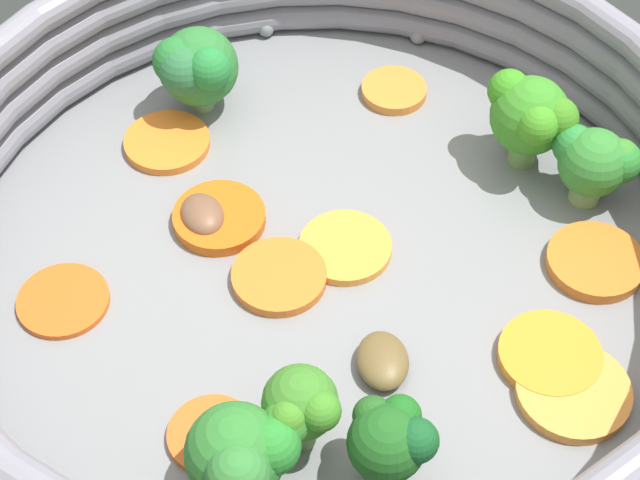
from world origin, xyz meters
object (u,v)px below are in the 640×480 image
object	(u,v)px
broccoli_floret_0	(299,409)
broccoli_floret_3	(596,161)
carrot_slice_9	(280,278)
carrot_slice_6	(219,218)
carrot_slice_2	(573,392)
carrot_slice_8	(167,142)
carrot_slice_5	(342,244)
carrot_slice_3	(212,435)
broccoli_floret_4	(531,115)
skillet	(320,273)
carrot_slice_0	(394,90)
broccoli_floret_1	(241,456)
broccoli_floret_5	(390,440)
mushroom_piece_1	(383,361)
carrot_slice_4	(550,355)
carrot_slice_1	(63,301)
broccoli_floret_2	(199,66)
carrot_slice_7	(595,262)
mushroom_piece_0	(202,215)

from	to	relation	value
broccoli_floret_0	broccoli_floret_3	size ratio (longest dim) A/B	1.04
carrot_slice_9	broccoli_floret_3	bearing A→B (deg)	169.36
carrot_slice_6	broccoli_floret_3	world-z (taller)	broccoli_floret_3
carrot_slice_2	carrot_slice_8	size ratio (longest dim) A/B	1.11
carrot_slice_5	carrot_slice_6	world-z (taller)	carrot_slice_6
carrot_slice_3	broccoli_floret_4	bearing A→B (deg)	-162.78
carrot_slice_3	skillet	bearing A→B (deg)	-145.52
carrot_slice_0	broccoli_floret_1	size ratio (longest dim) A/B	0.78
broccoli_floret_3	broccoli_floret_0	bearing A→B (deg)	14.62
broccoli_floret_5	mushroom_piece_1	size ratio (longest dim) A/B	1.40
carrot_slice_3	broccoli_floret_0	world-z (taller)	broccoli_floret_0
skillet	carrot_slice_4	world-z (taller)	carrot_slice_4
carrot_slice_9	broccoli_floret_5	bearing A→B (deg)	84.65
carrot_slice_0	carrot_slice_1	size ratio (longest dim) A/B	0.84
carrot_slice_4	broccoli_floret_3	xyz separation A→B (m)	(-0.07, -0.06, 0.02)
carrot_slice_8	broccoli_floret_2	xyz separation A→B (m)	(-0.03, -0.02, 0.03)
carrot_slice_3	carrot_slice_8	distance (m)	0.17
carrot_slice_7	broccoli_floret_2	world-z (taller)	broccoli_floret_2
carrot_slice_5	carrot_slice_7	bearing A→B (deg)	144.18
carrot_slice_4	carrot_slice_1	bearing A→B (deg)	-38.21
mushroom_piece_0	broccoli_floret_4	bearing A→B (deg)	164.58
mushroom_piece_1	broccoli_floret_2	bearing A→B (deg)	-91.79
carrot_slice_6	broccoli_floret_0	world-z (taller)	broccoli_floret_0
broccoli_floret_3	broccoli_floret_4	world-z (taller)	broccoli_floret_4
carrot_slice_6	broccoli_floret_3	xyz separation A→B (m)	(-0.16, 0.07, 0.02)
carrot_slice_9	broccoli_floret_1	distance (m)	0.10
carrot_slice_3	broccoli_floret_2	world-z (taller)	broccoli_floret_2
carrot_slice_1	broccoli_floret_1	size ratio (longest dim) A/B	0.93
skillet	broccoli_floret_4	size ratio (longest dim) A/B	6.96
broccoli_floret_3	mushroom_piece_0	world-z (taller)	broccoli_floret_3
carrot_slice_0	broccoli_floret_4	distance (m)	0.08
carrot_slice_9	mushroom_piece_1	bearing A→B (deg)	103.48
broccoli_floret_2	carrot_slice_3	bearing A→B (deg)	64.94
broccoli_floret_5	broccoli_floret_3	bearing A→B (deg)	-154.84
carrot_slice_8	broccoli_floret_5	size ratio (longest dim) A/B	1.05
broccoli_floret_2	mushroom_piece_1	bearing A→B (deg)	88.21
carrot_slice_5	mushroom_piece_0	xyz separation A→B (m)	(0.05, -0.04, 0.00)
mushroom_piece_0	carrot_slice_0	bearing A→B (deg)	-166.16
broccoli_floret_1	broccoli_floret_0	bearing A→B (deg)	-169.04
carrot_slice_6	broccoli_floret_2	size ratio (longest dim) A/B	0.94
carrot_slice_3	broccoli_floret_3	bearing A→B (deg)	-172.66
carrot_slice_0	mushroom_piece_1	xyz separation A→B (m)	(0.10, 0.14, 0.00)
carrot_slice_9	mushroom_piece_0	bearing A→B (deg)	-73.42
carrot_slice_6	carrot_slice_8	distance (m)	0.06
skillet	carrot_slice_5	bearing A→B (deg)	-169.13
carrot_slice_4	broccoli_floret_5	xyz separation A→B (m)	(0.09, 0.01, 0.02)
broccoli_floret_5	broccoli_floret_4	bearing A→B (deg)	-143.39
carrot_slice_9	mushroom_piece_0	xyz separation A→B (m)	(0.01, -0.05, 0.00)
carrot_slice_0	broccoli_floret_5	distance (m)	0.22
carrot_slice_5	carrot_slice_9	bearing A→B (deg)	5.59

